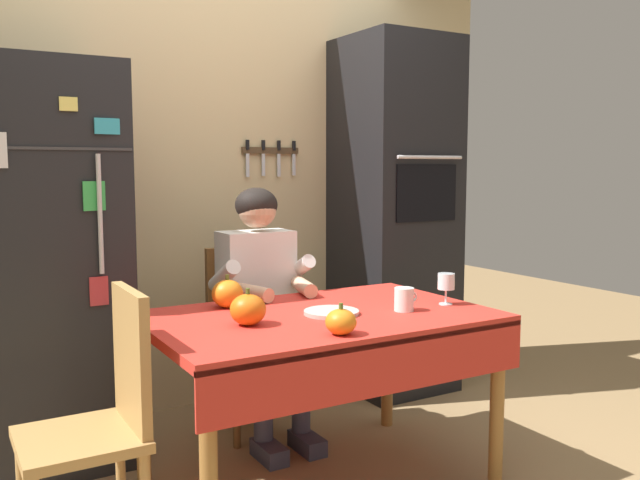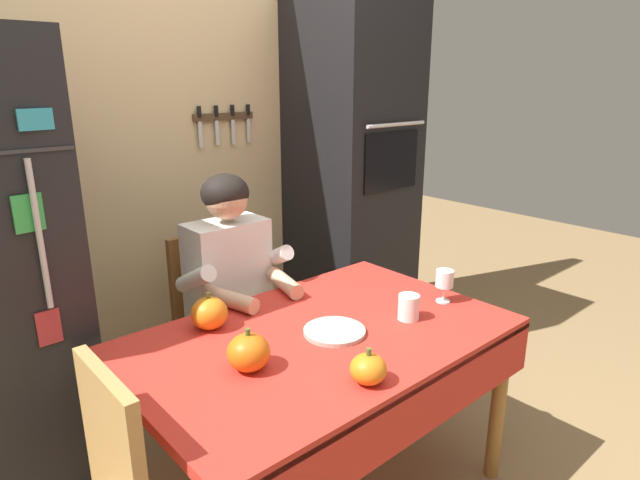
% 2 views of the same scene
% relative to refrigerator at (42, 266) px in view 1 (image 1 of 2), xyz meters
% --- Properties ---
extents(back_wall_assembly, '(3.70, 0.13, 2.60)m').
position_rel_refrigerator_xyz_m(back_wall_assembly, '(1.00, 0.39, 0.40)').
color(back_wall_assembly, '#D1B784').
rests_on(back_wall_assembly, ground).
extents(refrigerator, '(0.68, 0.71, 1.80)m').
position_rel_refrigerator_xyz_m(refrigerator, '(0.00, 0.00, 0.00)').
color(refrigerator, black).
rests_on(refrigerator, ground).
extents(wall_oven, '(0.60, 0.64, 2.10)m').
position_rel_refrigerator_xyz_m(wall_oven, '(2.00, 0.04, 0.15)').
color(wall_oven, black).
rests_on(wall_oven, ground).
extents(dining_table, '(1.40, 0.90, 0.74)m').
position_rel_refrigerator_xyz_m(dining_table, '(0.95, -0.88, -0.24)').
color(dining_table, '#9E6B33').
rests_on(dining_table, ground).
extents(chair_behind_person, '(0.40, 0.40, 0.93)m').
position_rel_refrigerator_xyz_m(chair_behind_person, '(0.97, -0.09, -0.39)').
color(chair_behind_person, brown).
rests_on(chair_behind_person, ground).
extents(seated_person, '(0.47, 0.55, 1.25)m').
position_rel_refrigerator_xyz_m(seated_person, '(0.97, -0.28, -0.16)').
color(seated_person, '#38384C').
rests_on(seated_person, ground).
extents(chair_left_side, '(0.40, 0.40, 0.93)m').
position_rel_refrigerator_xyz_m(chair_left_side, '(0.05, -0.94, -0.39)').
color(chair_left_side, tan).
rests_on(chair_left_side, ground).
extents(coffee_mug, '(0.11, 0.08, 0.10)m').
position_rel_refrigerator_xyz_m(coffee_mug, '(1.29, -1.00, -0.11)').
color(coffee_mug, white).
rests_on(coffee_mug, dining_table).
extents(wine_glass, '(0.07, 0.07, 0.14)m').
position_rel_refrigerator_xyz_m(wine_glass, '(1.52, -0.99, -0.06)').
color(wine_glass, white).
rests_on(wine_glass, dining_table).
extents(pumpkin_large, '(0.14, 0.14, 0.14)m').
position_rel_refrigerator_xyz_m(pumpkin_large, '(0.61, -0.90, -0.10)').
color(pumpkin_large, orange).
rests_on(pumpkin_large, dining_table).
extents(pumpkin_medium, '(0.14, 0.14, 0.14)m').
position_rel_refrigerator_xyz_m(pumpkin_medium, '(0.67, -0.56, -0.10)').
color(pumpkin_medium, orange).
rests_on(pumpkin_medium, dining_table).
extents(pumpkin_small, '(0.11, 0.11, 0.12)m').
position_rel_refrigerator_xyz_m(pumpkin_small, '(0.84, -1.21, -0.11)').
color(pumpkin_small, orange).
rests_on(pumpkin_small, dining_table).
extents(serving_tray, '(0.23, 0.23, 0.02)m').
position_rel_refrigerator_xyz_m(serving_tray, '(0.99, -0.90, -0.15)').
color(serving_tray, '#B7B2A8').
rests_on(serving_tray, dining_table).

